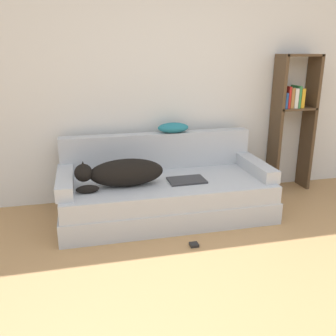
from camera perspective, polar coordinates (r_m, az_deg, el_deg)
ground_plane at (r=2.54m, az=14.83°, el=-22.70°), size 20.00×20.00×0.00m
wall_back at (r=4.15m, az=0.79°, el=14.04°), size 6.83×0.06×2.70m
couch at (r=3.77m, az=-0.34°, el=-4.55°), size 2.07×0.95×0.38m
couch_backrest at (r=4.02m, az=-1.65°, el=2.68°), size 2.03×0.15×0.38m
couch_arm_left at (r=3.60m, az=-15.42°, el=-1.99°), size 0.15×0.76×0.13m
couch_arm_right at (r=3.99m, az=13.23°, el=0.18°), size 0.15×0.76×0.13m
dog at (r=3.50m, az=-7.08°, el=-0.75°), size 0.82×0.26×0.26m
laptop at (r=3.66m, az=2.87°, el=-1.87°), size 0.36×0.25×0.02m
throw_pillow at (r=4.00m, az=0.80°, el=6.17°), size 0.33×0.21×0.10m
bookshelf at (r=4.57m, az=18.50°, el=7.86°), size 0.46×0.26×1.56m
power_adapter at (r=3.29m, az=3.98°, el=-11.58°), size 0.07×0.07×0.02m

